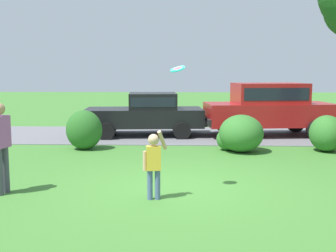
{
  "coord_description": "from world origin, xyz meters",
  "views": [
    {
      "loc": [
        0.17,
        -8.35,
        2.32
      ],
      "look_at": [
        -0.19,
        1.15,
        1.1
      ],
      "focal_mm": 45.25,
      "sensor_mm": 36.0,
      "label": 1
    }
  ],
  "objects": [
    {
      "name": "parked_sedan",
      "position": [
        -1.17,
        6.89,
        0.85
      ],
      "size": [
        4.54,
        2.37,
        1.56
      ],
      "color": "black",
      "rests_on": "ground"
    },
    {
      "name": "shrub_centre_left",
      "position": [
        1.79,
        3.91,
        0.51
      ],
      "size": [
        1.34,
        1.33,
        1.09
      ],
      "color": "#33702B",
      "rests_on": "ground"
    },
    {
      "name": "driveway_strip",
      "position": [
        0.0,
        7.02,
        0.01
      ],
      "size": [
        28.0,
        4.4,
        0.02
      ],
      "primitive_type": "cube",
      "color": "slate",
      "rests_on": "ground"
    },
    {
      "name": "adult_onlooker",
      "position": [
        -3.28,
        -0.6,
        0.98
      ],
      "size": [
        0.29,
        0.52,
        1.74
      ],
      "color": "#3F3F4C",
      "rests_on": "ground"
    },
    {
      "name": "child_thrower",
      "position": [
        -0.37,
        -0.85,
        0.72
      ],
      "size": [
        0.44,
        0.29,
        1.29
      ],
      "color": "#4C608C",
      "rests_on": "ground"
    },
    {
      "name": "shrub_centre",
      "position": [
        4.35,
        4.04,
        0.53
      ],
      "size": [
        1.0,
        1.12,
        1.06
      ],
      "color": "#33702B",
      "rests_on": "ground"
    },
    {
      "name": "ground_plane",
      "position": [
        0.0,
        0.0,
        0.0
      ],
      "size": [
        80.0,
        80.0,
        0.0
      ],
      "primitive_type": "plane",
      "color": "#3D752D"
    },
    {
      "name": "parked_suv",
      "position": [
        3.23,
        6.98,
        1.08
      ],
      "size": [
        4.88,
        2.51,
        1.92
      ],
      "color": "maroon",
      "rests_on": "ground"
    },
    {
      "name": "frisbee",
      "position": [
        0.05,
        -0.38,
        2.37
      ],
      "size": [
        0.3,
        0.28,
        0.17
      ],
      "color": "#1EB7B2"
    },
    {
      "name": "shrub_near_tree",
      "position": [
        -2.81,
        4.09,
        0.59
      ],
      "size": [
        1.08,
        0.94,
        1.19
      ],
      "color": "#286023",
      "rests_on": "ground"
    }
  ]
}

